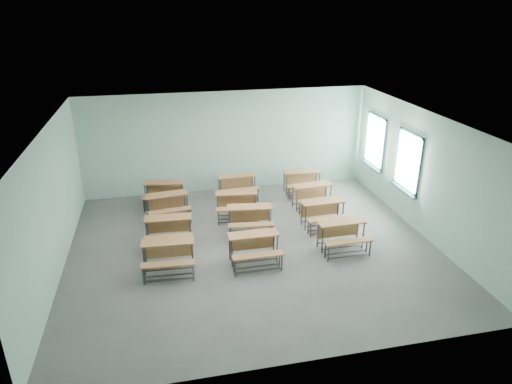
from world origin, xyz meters
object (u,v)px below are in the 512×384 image
at_px(desk_unit_r2c2, 313,193).
at_px(desk_unit_r0c2, 343,232).
at_px(desk_unit_r0c1, 254,245).
at_px(desk_unit_r1c1, 250,216).
at_px(desk_unit_r3c1, 238,183).
at_px(desk_unit_r2c1, 237,201).
at_px(desk_unit_r2c0, 168,203).
at_px(desk_unit_r1c0, 169,228).
at_px(desk_unit_r3c0, 164,191).
at_px(desk_unit_r1c2, 324,211).
at_px(desk_unit_r0c0, 168,253).
at_px(desk_unit_r3c2, 303,179).

bearing_deg(desk_unit_r2c2, desk_unit_r0c2, -97.08).
bearing_deg(desk_unit_r0c1, desk_unit_r2c2, 48.01).
height_order(desk_unit_r0c2, desk_unit_r1c1, same).
bearing_deg(desk_unit_r3c1, desk_unit_r2c1, -103.60).
xyz_separation_m(desk_unit_r1c1, desk_unit_r2c0, (-2.08, 1.31, 0.00)).
relative_size(desk_unit_r1c0, desk_unit_r3c0, 0.96).
height_order(desk_unit_r1c2, desk_unit_r3c1, same).
height_order(desk_unit_r0c2, desk_unit_r3c1, same).
bearing_deg(desk_unit_r1c1, desk_unit_r0c0, -139.45).
bearing_deg(desk_unit_r1c2, desk_unit_r3c2, 84.15).
distance_m(desk_unit_r0c0, desk_unit_r2c1, 3.19).
height_order(desk_unit_r0c1, desk_unit_r3c1, same).
xyz_separation_m(desk_unit_r2c2, desk_unit_r3c2, (0.04, 1.15, 0.00)).
distance_m(desk_unit_r0c0, desk_unit_r3c0, 3.72).
xyz_separation_m(desk_unit_r0c2, desk_unit_r1c0, (-4.16, 1.15, 0.00)).
xyz_separation_m(desk_unit_r0c2, desk_unit_r2c1, (-2.21, 2.37, 0.00)).
distance_m(desk_unit_r1c0, desk_unit_r2c0, 1.51).
relative_size(desk_unit_r1c0, desk_unit_r2c2, 0.99).
bearing_deg(desk_unit_r0c2, desk_unit_r2c1, 131.80).
distance_m(desk_unit_r0c2, desk_unit_r1c0, 4.31).
xyz_separation_m(desk_unit_r2c1, desk_unit_r2c2, (2.31, 0.10, 0.00)).
bearing_deg(desk_unit_r1c1, desk_unit_r2c1, 106.42).
height_order(desk_unit_r1c1, desk_unit_r2c1, same).
relative_size(desk_unit_r0c1, desk_unit_r3c1, 0.98).
xyz_separation_m(desk_unit_r0c1, desk_unit_r1c0, (-1.91, 1.31, 0.00)).
xyz_separation_m(desk_unit_r0c1, desk_unit_r3c2, (2.39, 3.78, 0.00)).
bearing_deg(desk_unit_r3c2, desk_unit_r3c0, -178.24).
height_order(desk_unit_r0c1, desk_unit_r0c2, same).
relative_size(desk_unit_r0c2, desk_unit_r2c2, 0.96).
relative_size(desk_unit_r3c1, desk_unit_r3c2, 1.01).
distance_m(desk_unit_r1c1, desk_unit_r3c0, 3.14).
height_order(desk_unit_r3c0, desk_unit_r3c2, same).
distance_m(desk_unit_r0c1, desk_unit_r1c1, 1.53).
height_order(desk_unit_r1c2, desk_unit_r2c1, same).
distance_m(desk_unit_r1c2, desk_unit_r2c1, 2.46).
distance_m(desk_unit_r2c2, desk_unit_r3c2, 1.15).
bearing_deg(desk_unit_r0c1, desk_unit_r3c1, 85.21).
bearing_deg(desk_unit_r1c2, desk_unit_r0c1, -149.45).
bearing_deg(desk_unit_r2c0, desk_unit_r1c2, -26.09).
distance_m(desk_unit_r2c0, desk_unit_r3c0, 0.97).
bearing_deg(desk_unit_r3c0, desk_unit_r1c2, -21.45).
height_order(desk_unit_r0c2, desk_unit_r2c1, same).
relative_size(desk_unit_r0c1, desk_unit_r2c1, 0.94).
distance_m(desk_unit_r1c1, desk_unit_r2c0, 2.46).
distance_m(desk_unit_r0c2, desk_unit_r2c1, 3.25).
relative_size(desk_unit_r0c2, desk_unit_r1c1, 0.94).
xyz_separation_m(desk_unit_r0c2, desk_unit_r2c2, (0.10, 2.47, 0.00)).
height_order(desk_unit_r2c2, desk_unit_r3c0, same).
relative_size(desk_unit_r0c2, desk_unit_r3c2, 0.99).
bearing_deg(desk_unit_r0c2, desk_unit_r3c2, 86.65).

